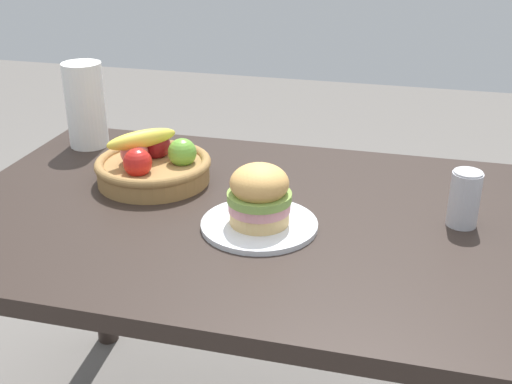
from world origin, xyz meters
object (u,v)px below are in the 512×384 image
at_px(soda_can, 464,199).
at_px(paper_towel_roll, 86,105).
at_px(sandwich, 259,195).
at_px(fruit_basket, 153,164).
at_px(plate, 259,225).

relative_size(soda_can, paper_towel_roll, 0.53).
relative_size(sandwich, soda_can, 1.10).
height_order(sandwich, fruit_basket, sandwich).
bearing_deg(fruit_basket, sandwich, -28.82).
relative_size(sandwich, paper_towel_roll, 0.58).
distance_m(sandwich, paper_towel_roll, 0.71).
xyz_separation_m(soda_can, fruit_basket, (-0.74, 0.05, -0.02)).
xyz_separation_m(plate, sandwich, (0.00, -0.00, 0.07)).
bearing_deg(soda_can, sandwich, -163.89).
relative_size(plate, soda_can, 2.02).
distance_m(plate, sandwich, 0.07).
height_order(plate, soda_can, soda_can).
height_order(sandwich, soda_can, sandwich).
xyz_separation_m(plate, paper_towel_roll, (-0.60, 0.37, 0.11)).
bearing_deg(plate, paper_towel_roll, 148.27).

